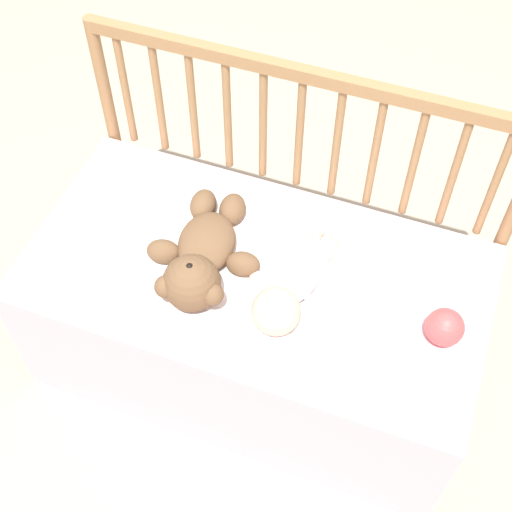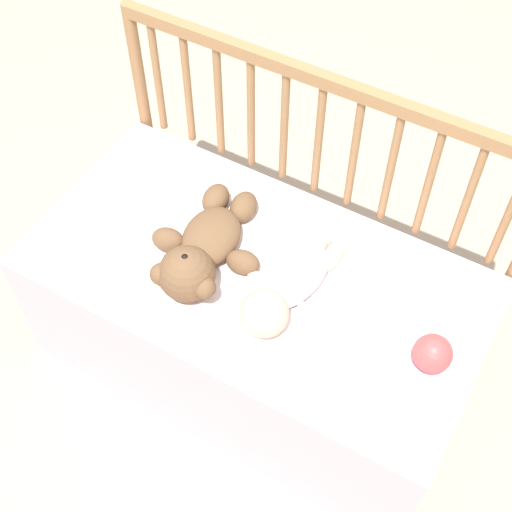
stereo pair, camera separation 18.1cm
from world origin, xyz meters
TOP-DOWN VIEW (x-y plane):
  - ground_plane at (0.00, 0.00)m, footprint 12.00×12.00m
  - crib_mattress at (0.00, 0.00)m, footprint 1.21×0.62m
  - crib_rail at (0.00, 0.34)m, footprint 1.21×0.04m
  - blanket at (-0.02, 0.01)m, footprint 0.75×0.52m
  - teddy_bear at (-0.13, -0.04)m, footprint 0.31×0.41m
  - baby at (0.12, -0.04)m, footprint 0.25×0.38m
  - toy_ball at (0.49, -0.03)m, footprint 0.09×0.09m

SIDE VIEW (x-z plane):
  - ground_plane at x=0.00m, z-range 0.00..0.00m
  - crib_mattress at x=0.00m, z-range 0.00..0.46m
  - blanket at x=-0.02m, z-range 0.46..0.46m
  - baby at x=0.12m, z-range 0.44..0.56m
  - toy_ball at x=0.49m, z-range 0.46..0.55m
  - teddy_bear at x=-0.13m, z-range 0.44..0.59m
  - crib_rail at x=0.00m, z-range 0.17..1.04m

